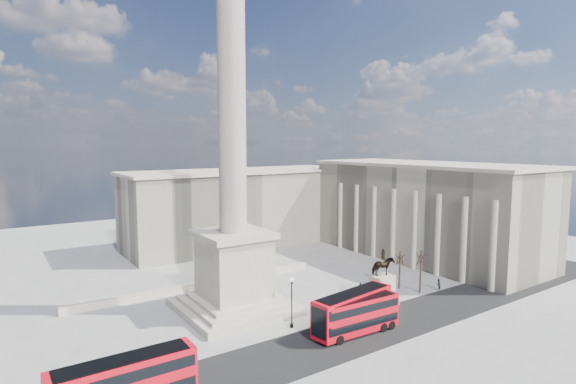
# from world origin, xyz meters

# --- Properties ---
(ground) EXTENTS (180.00, 180.00, 0.00)m
(ground) POSITION_xyz_m (0.00, 0.00, 0.00)
(ground) COLOR #999691
(ground) RESTS_ON ground
(asphalt_road) EXTENTS (120.00, 9.00, 0.01)m
(asphalt_road) POSITION_xyz_m (5.00, -10.00, 0.00)
(asphalt_road) COLOR black
(asphalt_road) RESTS_ON ground
(nelsons_column) EXTENTS (14.00, 14.00, 49.85)m
(nelsons_column) POSITION_xyz_m (0.00, 5.00, 12.92)
(nelsons_column) COLOR #B7AF98
(nelsons_column) RESTS_ON ground
(balustrade_wall) EXTENTS (40.00, 0.60, 1.10)m
(balustrade_wall) POSITION_xyz_m (0.00, 16.00, 0.55)
(balustrade_wall) COLOR #C1B5A0
(balustrade_wall) RESTS_ON ground
(building_east) EXTENTS (19.00, 46.00, 18.60)m
(building_east) POSITION_xyz_m (45.00, 10.00, 9.32)
(building_east) COLOR #B7B196
(building_east) RESTS_ON ground
(building_northeast) EXTENTS (51.00, 17.00, 16.60)m
(building_northeast) POSITION_xyz_m (20.00, 40.00, 8.32)
(building_northeast) COLOR #B7B196
(building_northeast) RESTS_ON ground
(red_bus_b) EXTENTS (10.94, 3.03, 4.39)m
(red_bus_b) POSITION_xyz_m (8.54, -10.03, 2.30)
(red_bus_b) COLOR red
(red_bus_b) RESTS_ON ground
(red_bus_c) EXTENTS (11.99, 4.26, 4.76)m
(red_bus_c) POSITION_xyz_m (8.70, -8.95, 2.50)
(red_bus_c) COLOR red
(red_bus_c) RESTS_ON ground
(victorian_lamp) EXTENTS (0.54, 0.54, 6.27)m
(victorian_lamp) POSITION_xyz_m (3.13, -4.09, 3.69)
(victorian_lamp) COLOR black
(victorian_lamp) RESTS_ON ground
(equestrian_statue) EXTENTS (3.83, 2.87, 8.03)m
(equestrian_statue) POSITION_xyz_m (17.83, -4.94, 2.78)
(equestrian_statue) COLOR #C1B5A0
(equestrian_statue) RESTS_ON ground
(bare_tree_near) EXTENTS (1.58, 1.58, 6.92)m
(bare_tree_near) POSITION_xyz_m (26.40, -4.44, 5.46)
(bare_tree_near) COLOR #332319
(bare_tree_near) RESTS_ON ground
(bare_tree_mid) EXTENTS (1.63, 1.63, 6.19)m
(bare_tree_mid) POSITION_xyz_m (25.32, -1.33, 4.88)
(bare_tree_mid) COLOR #332319
(bare_tree_mid) RESTS_ON ground
(bare_tree_far) EXTENTS (1.90, 1.90, 7.75)m
(bare_tree_far) POSITION_xyz_m (37.43, 8.49, 6.11)
(bare_tree_far) COLOR #332319
(bare_tree_far) RESTS_ON ground
(pedestrian_walking) EXTENTS (0.74, 0.67, 1.69)m
(pedestrian_walking) POSITION_xyz_m (11.49, -6.50, 0.85)
(pedestrian_walking) COLOR black
(pedestrian_walking) RESTS_ON ground
(pedestrian_standing) EXTENTS (0.95, 0.81, 1.70)m
(pedestrian_standing) POSITION_xyz_m (29.82, -5.14, 0.85)
(pedestrian_standing) COLOR black
(pedestrian_standing) RESTS_ON ground
(pedestrian_crossing) EXTENTS (0.86, 0.98, 1.59)m
(pedestrian_crossing) POSITION_xyz_m (19.06, 0.67, 0.79)
(pedestrian_crossing) COLOR black
(pedestrian_crossing) RESTS_ON ground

